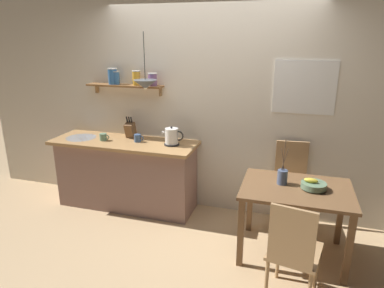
{
  "coord_description": "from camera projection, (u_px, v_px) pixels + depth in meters",
  "views": [
    {
      "loc": [
        0.98,
        -3.34,
        2.13
      ],
      "look_at": [
        -0.1,
        0.25,
        0.95
      ],
      "focal_mm": 31.99,
      "sensor_mm": 36.0,
      "label": 1
    }
  ],
  "objects": [
    {
      "name": "kitchen_counter",
      "position": [
        127.0,
        173.0,
        4.39
      ],
      "size": [
        1.83,
        0.63,
        0.89
      ],
      "color": "gray",
      "rests_on": "ground_plane"
    },
    {
      "name": "knife_block",
      "position": [
        130.0,
        130.0,
        4.35
      ],
      "size": [
        0.11,
        0.16,
        0.28
      ],
      "color": "brown",
      "rests_on": "kitchen_counter"
    },
    {
      "name": "pendant_lamp",
      "position": [
        145.0,
        84.0,
        3.93
      ],
      "size": [
        0.27,
        0.27,
        0.64
      ],
      "color": "black"
    },
    {
      "name": "ground_plane",
      "position": [
        194.0,
        229.0,
        3.96
      ],
      "size": [
        14.0,
        14.0,
        0.0
      ],
      "primitive_type": "plane",
      "color": "tan"
    },
    {
      "name": "coffee_mug_spare",
      "position": [
        138.0,
        138.0,
        4.2
      ],
      "size": [
        0.12,
        0.08,
        0.09
      ],
      "color": "#3D5B89",
      "rests_on": "kitchen_counter"
    },
    {
      "name": "dining_chair_far",
      "position": [
        290.0,
        182.0,
        3.9
      ],
      "size": [
        0.45,
        0.44,
        1.0
      ],
      "color": "tan",
      "rests_on": "ground_plane"
    },
    {
      "name": "fruit_bowl",
      "position": [
        313.0,
        185.0,
        3.25
      ],
      "size": [
        0.24,
        0.24,
        0.11
      ],
      "color": "slate",
      "rests_on": "dining_table"
    },
    {
      "name": "wall_shelf",
      "position": [
        127.0,
        81.0,
        4.21
      ],
      "size": [
        0.99,
        0.2,
        0.33
      ],
      "color": "brown"
    },
    {
      "name": "electric_kettle",
      "position": [
        172.0,
        137.0,
        4.06
      ],
      "size": [
        0.26,
        0.18,
        0.23
      ],
      "color": "black",
      "rests_on": "kitchen_counter"
    },
    {
      "name": "back_wall",
      "position": [
        226.0,
        105.0,
        4.09
      ],
      "size": [
        6.8,
        0.11,
        2.7
      ],
      "color": "silver",
      "rests_on": "ground_plane"
    },
    {
      "name": "dining_table",
      "position": [
        296.0,
        198.0,
        3.33
      ],
      "size": [
        1.05,
        0.77,
        0.74
      ],
      "color": "brown",
      "rests_on": "ground_plane"
    },
    {
      "name": "coffee_mug_by_sink",
      "position": [
        103.0,
        137.0,
        4.26
      ],
      "size": [
        0.13,
        0.09,
        0.09
      ],
      "color": "slate",
      "rests_on": "kitchen_counter"
    },
    {
      "name": "twig_vase",
      "position": [
        282.0,
        176.0,
        3.36
      ],
      "size": [
        0.1,
        0.1,
        0.47
      ],
      "color": "#475675",
      "rests_on": "dining_table"
    },
    {
      "name": "dining_chair_near",
      "position": [
        293.0,
        250.0,
        2.71
      ],
      "size": [
        0.47,
        0.5,
        0.94
      ],
      "color": "tan",
      "rests_on": "ground_plane"
    }
  ]
}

